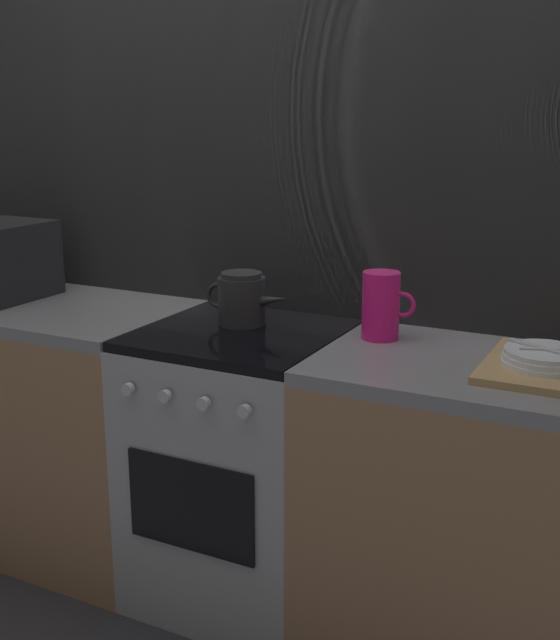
% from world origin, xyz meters
% --- Properties ---
extents(ground_plane, '(8.00, 8.00, 0.00)m').
position_xyz_m(ground_plane, '(0.00, 0.00, 0.00)').
color(ground_plane, '#2D2D33').
extents(back_wall, '(3.60, 0.05, 2.40)m').
position_xyz_m(back_wall, '(0.00, 0.32, 1.20)').
color(back_wall, gray).
rests_on(back_wall, ground_plane).
extents(counter_left, '(1.20, 0.60, 0.90)m').
position_xyz_m(counter_left, '(-0.90, 0.00, 0.45)').
color(counter_left, '#997251').
rests_on(counter_left, ground_plane).
extents(stove_unit, '(0.60, 0.63, 0.90)m').
position_xyz_m(stove_unit, '(-0.00, -0.00, 0.45)').
color(stove_unit, '#9E9EA3').
rests_on(stove_unit, ground_plane).
extents(counter_right, '(1.20, 0.60, 0.90)m').
position_xyz_m(counter_right, '(0.90, 0.00, 0.45)').
color(counter_right, '#997251').
rests_on(counter_right, ground_plane).
extents(kettle, '(0.28, 0.15, 0.17)m').
position_xyz_m(kettle, '(-0.04, 0.07, 0.98)').
color(kettle, '#262628').
rests_on(kettle, stove_unit).
extents(pitcher, '(0.16, 0.11, 0.20)m').
position_xyz_m(pitcher, '(0.41, 0.11, 1.00)').
color(pitcher, '#E5197A').
rests_on(pitcher, counter_right).
extents(dish_pile, '(0.30, 0.40, 0.07)m').
position_xyz_m(dish_pile, '(0.90, 0.01, 0.92)').
color(dish_pile, tan).
rests_on(dish_pile, counter_right).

